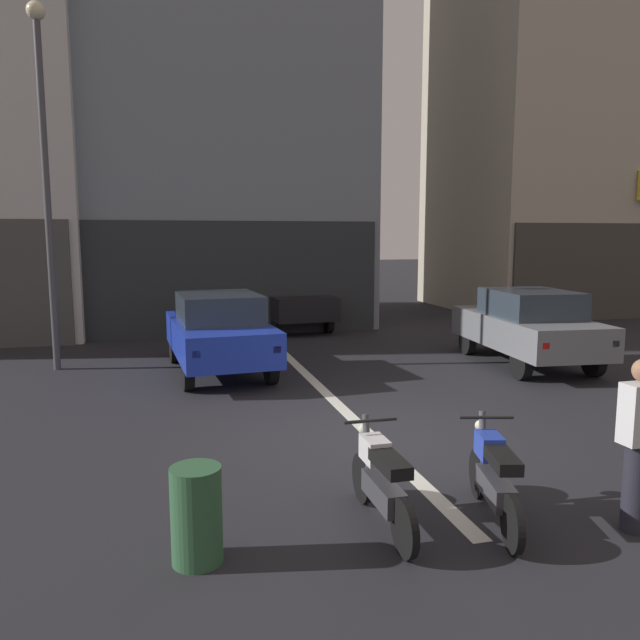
{
  "coord_description": "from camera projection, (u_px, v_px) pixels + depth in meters",
  "views": [
    {
      "loc": [
        -2.77,
        -7.68,
        2.79
      ],
      "look_at": [
        -0.24,
        2.0,
        1.4
      ],
      "focal_mm": 34.1,
      "sensor_mm": 36.0,
      "label": 1
    }
  ],
  "objects": [
    {
      "name": "ground_plane",
      "position": [
        373.0,
        438.0,
        8.44
      ],
      "size": [
        120.0,
        120.0,
        0.0
      ],
      "primitive_type": "plane",
      "color": "#232328"
    },
    {
      "name": "lane_centre_line",
      "position": [
        287.0,
        356.0,
        14.19
      ],
      "size": [
        0.2,
        18.0,
        0.01
      ],
      "primitive_type": "cube",
      "color": "silver",
      "rests_on": "ground"
    },
    {
      "name": "building_mid_block",
      "position": [
        191.0,
        62.0,
        19.41
      ],
      "size": [
        10.26,
        7.58,
        16.63
      ],
      "color": "gray",
      "rests_on": "ground"
    },
    {
      "name": "building_far_right",
      "position": [
        560.0,
        142.0,
        23.1
      ],
      "size": [
        8.29,
        7.25,
        12.66
      ],
      "color": "#B2A893",
      "rests_on": "ground"
    },
    {
      "name": "car_blue_crossing_near",
      "position": [
        219.0,
        330.0,
        12.34
      ],
      "size": [
        2.04,
        4.21,
        1.64
      ],
      "color": "black",
      "rests_on": "ground"
    },
    {
      "name": "car_grey_parked_kerbside",
      "position": [
        527.0,
        325.0,
        13.11
      ],
      "size": [
        2.11,
        4.24,
        1.64
      ],
      "color": "black",
      "rests_on": "ground"
    },
    {
      "name": "car_black_down_street",
      "position": [
        290.0,
        299.0,
        18.51
      ],
      "size": [
        2.04,
        4.21,
        1.64
      ],
      "color": "black",
      "rests_on": "ground"
    },
    {
      "name": "street_lamp",
      "position": [
        44.0,
        154.0,
        12.19
      ],
      "size": [
        0.36,
        0.36,
        7.32
      ],
      "color": "#47474C",
      "rests_on": "ground"
    },
    {
      "name": "motorcycle_white_row_leftmost",
      "position": [
        381.0,
        481.0,
        5.83
      ],
      "size": [
        0.55,
        1.67,
        0.98
      ],
      "color": "black",
      "rests_on": "ground"
    },
    {
      "name": "motorcycle_blue_row_left_mid",
      "position": [
        494.0,
        476.0,
        5.93
      ],
      "size": [
        0.6,
        1.64,
        0.98
      ],
      "color": "black",
      "rests_on": "ground"
    },
    {
      "name": "person_by_motorcycles",
      "position": [
        639.0,
        444.0,
        5.68
      ],
      "size": [
        0.37,
        0.24,
        1.67
      ],
      "color": "#23232D",
      "rests_on": "ground"
    },
    {
      "name": "trash_bin",
      "position": [
        197.0,
        515.0,
        5.19
      ],
      "size": [
        0.44,
        0.44,
        0.85
      ],
      "primitive_type": "cylinder",
      "color": "#2D5938",
      "rests_on": "ground"
    }
  ]
}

